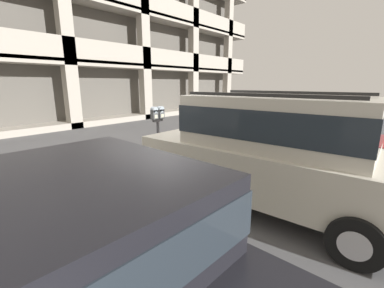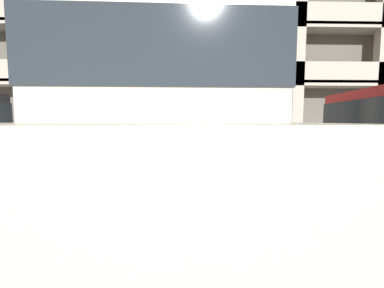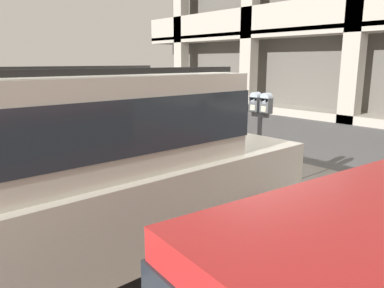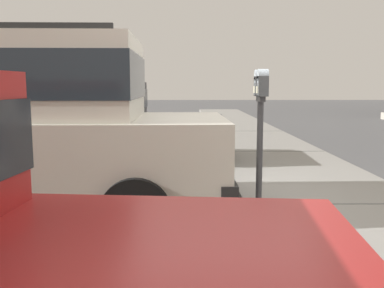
% 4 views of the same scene
% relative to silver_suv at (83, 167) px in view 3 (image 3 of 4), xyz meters
% --- Properties ---
extents(ground_plane, '(80.00, 80.00, 0.10)m').
position_rel_silver_suv_xyz_m(ground_plane, '(-0.13, 2.43, -1.14)').
color(ground_plane, '#565659').
extents(sidewalk, '(40.00, 2.20, 0.12)m').
position_rel_silver_suv_xyz_m(sidewalk, '(-0.13, 3.73, -1.03)').
color(sidewalk, gray).
rests_on(sidewalk, ground_plane).
extents(silver_suv, '(2.09, 4.82, 2.03)m').
position_rel_silver_suv_xyz_m(silver_suv, '(0.00, 0.00, 0.00)').
color(silver_suv, beige).
rests_on(silver_suv, ground_plane).
extents(red_sedan, '(1.99, 4.56, 1.54)m').
position_rel_silver_suv_xyz_m(red_sedan, '(-3.28, 0.31, -0.27)').
color(red_sedan, black).
rests_on(red_sedan, ground_plane).
extents(parking_meter_near, '(0.35, 0.12, 1.53)m').
position_rel_silver_suv_xyz_m(parking_meter_near, '(-0.13, 2.78, 0.17)').
color(parking_meter_near, '#47474C').
rests_on(parking_meter_near, sidewalk).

